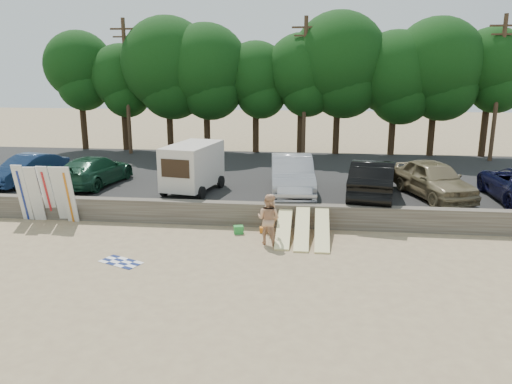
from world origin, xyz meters
TOP-DOWN VIEW (x-y plane):
  - ground at (0.00, 0.00)m, footprint 120.00×120.00m
  - seawall at (0.00, 3.00)m, footprint 44.00×0.50m
  - parking_lot at (0.00, 10.50)m, footprint 44.00×14.50m
  - treeline at (0.53, 17.47)m, footprint 32.75×6.73m
  - utility_poles at (2.00, 16.00)m, footprint 25.80×0.26m
  - box_trailer at (-3.05, 5.74)m, footprint 2.63×3.93m
  - car_0 at (-11.98, 6.50)m, footprint 2.73×4.76m
  - car_1 at (-8.36, 6.53)m, footprint 2.69×5.39m
  - car_2 at (1.70, 5.97)m, footprint 2.44×5.66m
  - car_3 at (5.42, 5.58)m, footprint 2.70×5.63m
  - car_4 at (8.24, 6.03)m, footprint 3.47×5.40m
  - surfboard_upright_0 at (-9.84, 2.47)m, footprint 0.51×0.58m
  - surfboard_upright_1 at (-9.23, 2.37)m, footprint 0.58×0.79m
  - surfboard_upright_2 at (-8.76, 2.59)m, footprint 0.52×0.75m
  - surfboard_upright_3 at (-8.15, 2.48)m, footprint 0.51×0.71m
  - surfboard_upright_4 at (-7.69, 2.38)m, footprint 0.50×0.62m
  - surfboard_low_0 at (1.61, 1.56)m, footprint 0.56×2.90m
  - surfboard_low_1 at (2.33, 1.41)m, footprint 0.56×2.88m
  - surfboard_low_2 at (3.10, 1.39)m, footprint 0.56×2.89m
  - beachgoer_a at (1.01, 2.16)m, footprint 0.71×0.67m
  - beachgoer_b at (1.06, 0.84)m, footprint 1.16×1.05m
  - cooler at (-0.26, 1.87)m, footprint 0.45×0.39m
  - gear_bag at (0.73, 2.12)m, footprint 0.33×0.28m
  - beach_towel at (-3.87, -1.64)m, footprint 1.98×1.98m

SIDE VIEW (x-z plane):
  - ground at x=0.00m, z-range 0.00..0.00m
  - beach_towel at x=-3.87m, z-range 0.01..0.01m
  - gear_bag at x=0.73m, z-range 0.00..0.22m
  - cooler at x=-0.26m, z-range 0.00..0.32m
  - parking_lot at x=0.00m, z-range 0.00..0.70m
  - surfboard_low_0 at x=1.61m, z-range 0.00..0.90m
  - surfboard_low_2 at x=3.10m, z-range 0.00..0.96m
  - surfboard_low_1 at x=2.33m, z-range 0.00..0.99m
  - seawall at x=0.00m, z-range 0.00..1.00m
  - beachgoer_a at x=1.01m, z-range 0.00..1.63m
  - beachgoer_b at x=1.06m, z-range 0.00..1.95m
  - surfboard_upright_2 at x=-8.76m, z-range 0.00..2.53m
  - surfboard_upright_1 at x=-9.23m, z-range 0.00..2.53m
  - surfboard_upright_3 at x=-8.15m, z-range 0.00..2.53m
  - surfboard_upright_4 at x=-7.69m, z-range 0.00..2.55m
  - surfboard_upright_0 at x=-9.84m, z-range 0.00..2.56m
  - car_0 at x=-11.98m, z-range 0.70..2.19m
  - car_1 at x=-8.36m, z-range 0.70..2.20m
  - car_4 at x=8.24m, z-range 0.70..2.41m
  - car_3 at x=5.42m, z-range 0.70..2.48m
  - car_2 at x=1.70m, z-range 0.70..2.51m
  - box_trailer at x=-3.05m, z-range 0.84..3.17m
  - utility_poles at x=2.00m, z-range 0.93..9.93m
  - treeline at x=0.53m, z-range 1.82..11.34m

